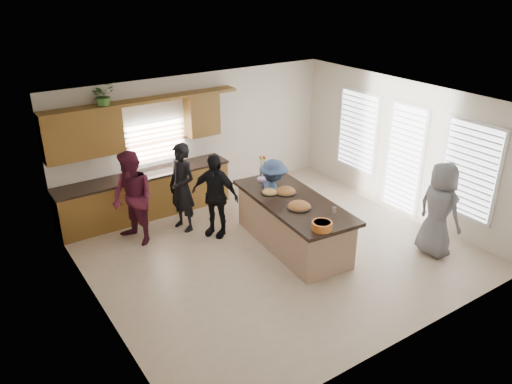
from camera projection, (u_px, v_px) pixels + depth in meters
floor at (275, 250)px, 9.34m from camera, size 6.50×6.50×0.00m
room_shell at (277, 155)px, 8.56m from camera, size 6.52×6.02×2.81m
back_cabinetry at (141, 175)px, 10.29m from camera, size 4.08×0.66×2.46m
right_wall_glazing at (406, 152)px, 10.31m from camera, size 0.06×4.00×2.25m
island at (293, 224)px, 9.33m from camera, size 1.38×2.79×0.95m
platter_front at (299, 207)px, 8.81m from camera, size 0.45×0.45×0.18m
platter_mid at (285, 192)px, 9.39m from camera, size 0.42×0.42×0.17m
platter_back at (270, 192)px, 9.36m from camera, size 0.32×0.32×0.13m
salad_bowl at (322, 225)px, 8.07m from camera, size 0.34×0.34×0.13m
clear_cup at (334, 210)px, 8.64m from camera, size 0.07×0.07×0.10m
plate_stack at (262, 179)px, 9.94m from camera, size 0.19×0.19×0.05m
flower_vase at (263, 166)px, 10.06m from camera, size 0.14×0.14×0.44m
potted_plant at (103, 95)px, 9.37m from camera, size 0.55×0.52×0.48m
woman_left_back at (182, 188)px, 9.76m from camera, size 0.58×0.74×1.80m
woman_left_mid at (133, 199)px, 9.26m from camera, size 0.92×1.05×1.82m
woman_left_front at (215, 195)px, 9.57m from camera, size 0.88×1.05×1.68m
woman_right_back at (273, 197)px, 9.70m from camera, size 0.61×1.01×1.52m
woman_right_front at (439, 210)px, 8.89m from camera, size 0.62×0.90×1.78m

